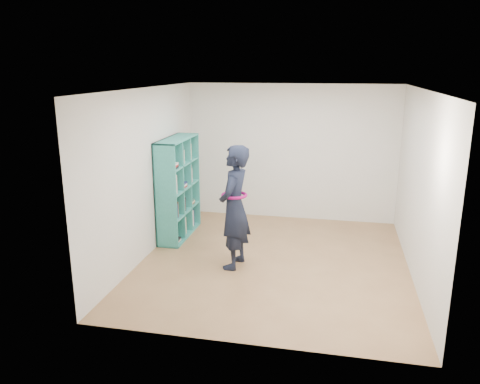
# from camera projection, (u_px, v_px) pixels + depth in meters

# --- Properties ---
(floor) EXTENTS (4.50, 4.50, 0.00)m
(floor) POSITION_uv_depth(u_px,v_px,m) (274.00, 262.00, 7.18)
(floor) COLOR olive
(floor) RESTS_ON ground
(ceiling) EXTENTS (4.50, 4.50, 0.00)m
(ceiling) POSITION_uv_depth(u_px,v_px,m) (277.00, 89.00, 6.50)
(ceiling) COLOR white
(ceiling) RESTS_ON wall_back
(wall_left) EXTENTS (0.02, 4.50, 2.60)m
(wall_left) POSITION_uv_depth(u_px,v_px,m) (147.00, 173.00, 7.24)
(wall_left) COLOR silver
(wall_left) RESTS_ON floor
(wall_right) EXTENTS (0.02, 4.50, 2.60)m
(wall_right) POSITION_uv_depth(u_px,v_px,m) (419.00, 187.00, 6.45)
(wall_right) COLOR silver
(wall_right) RESTS_ON floor
(wall_back) EXTENTS (4.00, 0.02, 2.60)m
(wall_back) POSITION_uv_depth(u_px,v_px,m) (291.00, 153.00, 8.97)
(wall_back) COLOR silver
(wall_back) RESTS_ON floor
(wall_front) EXTENTS (4.00, 0.02, 2.60)m
(wall_front) POSITION_uv_depth(u_px,v_px,m) (245.00, 231.00, 4.72)
(wall_front) COLOR silver
(wall_front) RESTS_ON floor
(bookshelf) EXTENTS (0.38, 1.30, 1.74)m
(bookshelf) POSITION_uv_depth(u_px,v_px,m) (177.00, 188.00, 8.11)
(bookshelf) COLOR #298174
(bookshelf) RESTS_ON floor
(person) EXTENTS (0.51, 0.71, 1.83)m
(person) POSITION_uv_depth(u_px,v_px,m) (234.00, 207.00, 6.80)
(person) COLOR black
(person) RESTS_ON floor
(smartphone) EXTENTS (0.01, 0.08, 0.12)m
(smartphone) POSITION_uv_depth(u_px,v_px,m) (228.00, 197.00, 6.90)
(smartphone) COLOR silver
(smartphone) RESTS_ON person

